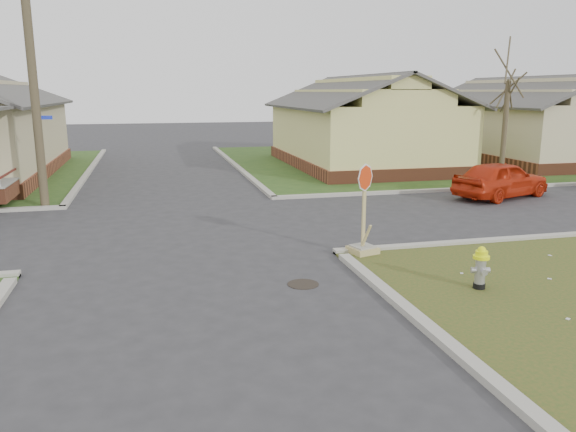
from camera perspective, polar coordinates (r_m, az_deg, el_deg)
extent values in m
plane|color=#2E2D30|center=(11.62, -9.72, -6.93)|extent=(120.00, 120.00, 0.00)
cube|color=#284819|center=(36.98, 24.24, 5.57)|extent=(37.00, 19.00, 0.05)
cylinder|color=black|center=(11.50, 1.54, -6.93)|extent=(0.64, 0.64, 0.01)
cube|color=brown|center=(29.67, 7.43, 5.63)|extent=(7.20, 11.20, 0.60)
cube|color=#E3DD85|center=(29.52, 7.52, 8.71)|extent=(7.00, 11.00, 2.60)
cube|color=brown|center=(34.55, 23.17, 5.70)|extent=(7.20, 11.20, 0.60)
cube|color=beige|center=(34.43, 23.40, 8.34)|extent=(7.00, 11.00, 2.60)
cylinder|color=#453A28|center=(20.16, -24.56, 13.35)|extent=(0.28, 0.28, 9.00)
cylinder|color=#453A28|center=(25.80, 21.12, 7.99)|extent=(0.22, 0.22, 4.20)
cylinder|color=black|center=(11.74, 18.84, -6.71)|extent=(0.23, 0.23, 0.11)
cylinder|color=#A7A7AB|center=(11.65, 18.94, -5.33)|extent=(0.20, 0.20, 0.49)
sphere|color=#A7A7AB|center=(11.58, 19.03, -4.17)|extent=(0.20, 0.20, 0.20)
cylinder|color=#EEFD0D|center=(11.57, 19.04, -3.97)|extent=(0.32, 0.32, 0.06)
cylinder|color=#EEFD0D|center=(11.55, 19.07, -3.62)|extent=(0.23, 0.23, 0.11)
sphere|color=#EEFD0D|center=(11.53, 19.09, -3.31)|extent=(0.16, 0.16, 0.16)
cube|color=tan|center=(13.59, 7.59, -3.43)|extent=(0.60, 0.60, 0.14)
cube|color=gray|center=(13.57, 7.60, -3.06)|extent=(0.48, 0.48, 0.04)
cube|color=tan|center=(13.35, 7.72, 0.84)|extent=(0.09, 0.04, 2.02)
cylinder|color=red|center=(13.18, 7.88, 3.88)|extent=(0.54, 0.24, 0.58)
cylinder|color=silver|center=(13.20, 7.86, 3.89)|extent=(0.61, 0.27, 0.65)
imported|color=red|center=(22.02, 20.83, 3.51)|extent=(4.32, 2.86, 1.37)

